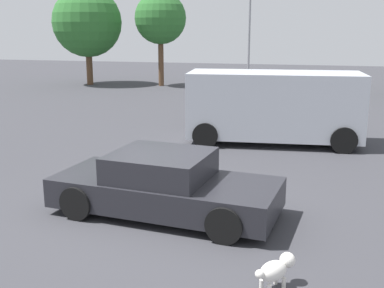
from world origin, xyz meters
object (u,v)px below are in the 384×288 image
dog (276,269)px  light_post_near (250,16)px  sedan_foreground (165,186)px  van_white (274,105)px  pedestrian (232,100)px

dog → light_post_near: (-3.68, 23.90, 3.91)m
sedan_foreground → dog: sedan_foreground is taller
dog → van_white: bearing=43.5°
dog → pedestrian: pedestrian is taller
sedan_foreground → light_post_near: light_post_near is taller
pedestrian → light_post_near: (-1.24, 13.34, 3.20)m
pedestrian → dog: bearing=-86.2°
dog → light_post_near: size_ratio=0.10×
dog → pedestrian: size_ratio=0.36×
sedan_foreground → dog: bearing=-37.8°
sedan_foreground → light_post_near: size_ratio=0.72×
van_white → dog: bearing=90.0°
pedestrian → light_post_near: 13.77m
sedan_foreground → van_white: 6.55m
sedan_foreground → light_post_near: bearing=100.0°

